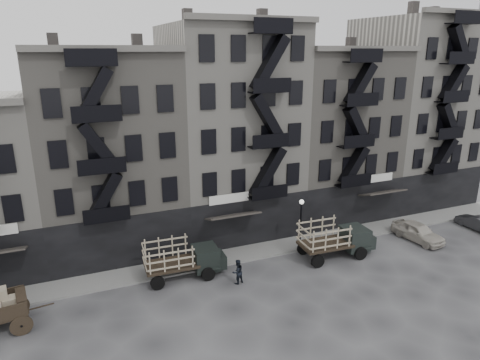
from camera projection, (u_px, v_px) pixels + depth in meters
name	position (u px, v px, depth m)	size (l,w,h in m)	color
ground	(281.00, 274.00, 30.10)	(140.00, 140.00, 0.00)	#38383A
sidewalk	(259.00, 251.00, 33.39)	(55.00, 2.50, 0.15)	slate
building_midwest	(109.00, 153.00, 32.89)	(10.00, 11.35, 16.20)	slate
building_center	(230.00, 131.00, 36.26)	(10.00, 11.35, 18.20)	#AAA69C
building_mideast	(329.00, 134.00, 40.23)	(10.00, 11.35, 16.20)	slate
building_east	(413.00, 112.00, 43.46)	(10.00, 11.35, 19.20)	#AAA69C
lamp_post	(301.00, 218.00, 32.68)	(0.36, 0.36, 4.28)	black
stake_truck_west	(182.00, 256.00, 29.24)	(5.61, 2.52, 2.76)	black
stake_truck_east	(335.00, 236.00, 32.13)	(5.96, 2.70, 2.93)	black
car_east	(418.00, 232.00, 35.17)	(1.79, 4.46, 1.52)	#B4ADA2
car_far	(477.00, 223.00, 37.40)	(1.30, 3.72, 1.23)	#29292C
pedestrian_mid	(237.00, 272.00, 28.66)	(0.84, 0.65, 1.73)	black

